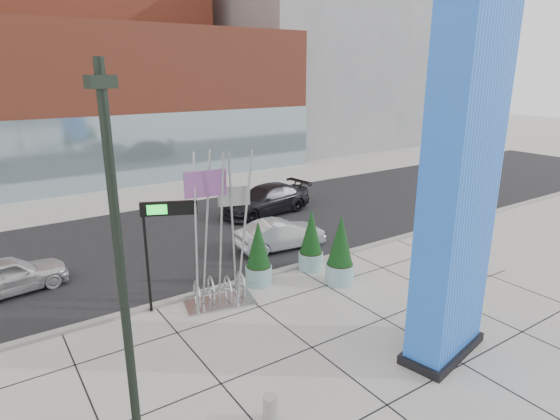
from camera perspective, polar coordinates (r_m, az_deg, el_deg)
ground at (r=14.64m, az=-1.79°, el=-15.83°), size 160.00×160.00×0.00m
street_asphalt at (r=22.89m, az=-15.30°, el=-4.05°), size 80.00×12.00×0.02m
curb_edge at (r=17.70m, az=-8.82°, el=-9.72°), size 80.00×0.30×0.12m
tower_podium at (r=38.31m, az=-23.07°, el=11.79°), size 34.00×10.00×11.00m
tower_glass_front at (r=33.97m, az=-20.85°, el=6.45°), size 34.00×0.60×5.00m
building_grey_parking at (r=53.53m, az=3.65°, el=17.79°), size 20.00×18.00×18.00m
blue_pylon at (r=13.17m, az=20.96°, el=1.19°), size 3.05×1.82×9.51m
lamp_post at (r=9.72m, az=-18.31°, el=-12.19°), size 0.55×0.44×8.08m
public_art_sculpture at (r=16.31m, az=-7.43°, el=-6.74°), size 2.59×1.68×5.43m
concrete_bollard at (r=11.76m, az=-1.19°, el=-23.07°), size 0.35×0.35×0.68m
overhead_street_sign at (r=15.81m, az=-14.06°, el=-0.67°), size 1.71×0.90×3.84m
round_planter_east at (r=17.93m, az=7.36°, el=-5.00°), size 1.09×1.09×2.72m
round_planter_mid at (r=19.08m, az=3.80°, el=-3.84°), size 1.01×1.01×2.53m
round_planter_west at (r=17.75m, az=-2.65°, el=-5.41°), size 1.02×1.02×2.55m
car_white_west at (r=19.82m, az=-30.30°, el=-6.97°), size 4.25×2.18×1.38m
car_silver_mid at (r=21.35m, az=0.05°, el=-3.04°), size 4.21×1.81×1.35m
car_dark_east at (r=26.62m, az=-1.76°, el=1.24°), size 5.77×2.87×1.61m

